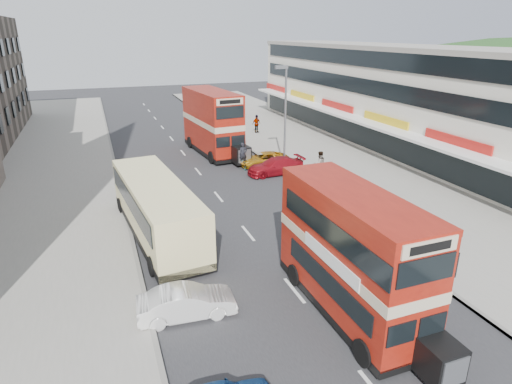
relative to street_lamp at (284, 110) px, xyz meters
name	(u,v)px	position (x,y,z in m)	size (l,w,h in m)	color
ground	(316,318)	(-6.52, -18.00, -4.78)	(160.00, 160.00, 0.00)	#28282B
road_surface	(198,171)	(-6.52, 2.00, -4.78)	(12.00, 90.00, 0.01)	#28282B
pavement_right	(331,156)	(5.48, 2.00, -4.71)	(12.00, 90.00, 0.15)	gray
pavement_left	(31,188)	(-18.52, 2.00, -4.71)	(12.00, 90.00, 0.15)	gray
kerb_left	(118,179)	(-12.62, 2.00, -4.71)	(0.20, 90.00, 0.16)	gray
kerb_right	(269,163)	(-0.42, 2.00, -4.71)	(0.20, 90.00, 0.16)	gray
commercial_row	(396,96)	(13.42, 4.00, -0.09)	(9.90, 46.20, 9.30)	silver
street_lamp	(284,110)	(0.00, 0.00, 0.00)	(1.00, 0.20, 8.12)	slate
bus_main	(352,254)	(-5.12, -18.00, -2.24)	(2.49, 8.78, 4.83)	black
bus_second	(212,122)	(-3.91, 6.96, -1.92)	(3.60, 9.95, 5.44)	black
coach	(157,207)	(-11.17, -8.47, -3.12)	(3.74, 10.87, 2.82)	black
car_left_front	(187,303)	(-11.21, -16.15, -4.16)	(1.32, 3.80, 1.25)	white
car_right_a	(276,166)	(-1.00, -0.79, -4.13)	(1.83, 4.49, 1.30)	maroon
car_right_b	(264,159)	(-1.05, 1.56, -4.21)	(1.89, 4.11, 1.14)	#C18313
car_right_c	(224,132)	(-1.20, 12.58, -4.20)	(1.38, 3.43, 1.17)	#5B90B7
pedestrian_near	(320,164)	(1.69, -2.89, -3.64)	(0.73, 0.50, 1.99)	gray
pedestrian_far	(256,124)	(2.56, 13.00, -3.68)	(1.12, 0.47, 1.91)	gray
cyclist	(243,160)	(-2.90, 1.47, -4.02)	(0.66, 1.56, 2.14)	gray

